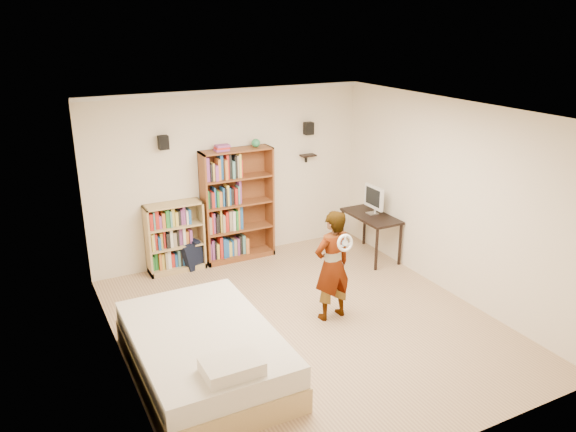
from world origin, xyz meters
name	(u,v)px	position (x,y,z in m)	size (l,w,h in m)	color
ground	(306,323)	(0.00, 0.00, 0.00)	(4.50, 5.00, 0.01)	tan
room_shell	(308,192)	(0.00, 0.00, 1.76)	(4.52, 5.02, 2.71)	beige
crown_molding	(309,114)	(0.00, 0.00, 2.67)	(4.50, 5.00, 0.06)	silver
speaker_left	(163,142)	(-1.05, 2.40, 2.00)	(0.14, 0.12, 0.20)	black
speaker_right	(309,128)	(1.35, 2.40, 2.00)	(0.14, 0.12, 0.20)	black
wall_shelf	(308,155)	(1.35, 2.41, 1.55)	(0.25, 0.16, 0.03)	black
tall_bookshelf	(238,205)	(0.04, 2.33, 0.90)	(1.14, 0.33, 1.80)	brown
low_bookshelf	(175,237)	(-1.00, 2.34, 0.54)	(0.86, 0.32, 1.08)	tan
computer_desk	(370,236)	(1.97, 1.41, 0.36)	(0.53, 1.05, 0.72)	black
imac	(373,200)	(2.01, 1.46, 0.95)	(0.09, 0.46, 0.46)	silver
daybed	(204,347)	(-1.51, -0.43, 0.33)	(1.45, 2.23, 0.66)	silver
person	(332,266)	(0.37, 0.00, 0.73)	(0.53, 0.35, 1.47)	black
wii_wheel	(345,243)	(0.37, -0.27, 1.14)	(0.22, 0.22, 0.04)	silver
navy_bag	(192,255)	(-0.77, 2.27, 0.23)	(0.34, 0.22, 0.46)	black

